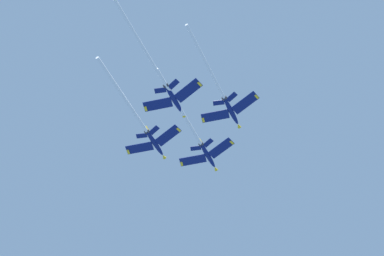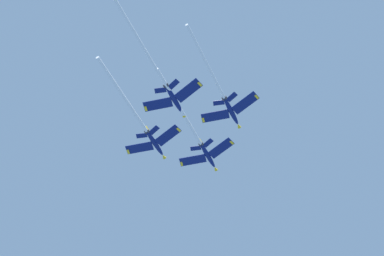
% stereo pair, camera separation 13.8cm
% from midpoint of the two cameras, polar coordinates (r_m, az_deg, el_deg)
% --- Properties ---
extents(jet_lead, '(35.89, 31.48, 13.45)m').
position_cam_midpoint_polar(jet_lead, '(179.05, 0.50, -0.89)').
color(jet_lead, navy).
extents(jet_left_wing, '(34.65, 30.53, 13.90)m').
position_cam_midpoint_polar(jet_left_wing, '(175.38, -5.32, 0.47)').
color(jet_left_wing, navy).
extents(jet_right_wing, '(32.61, 28.91, 12.54)m').
position_cam_midpoint_polar(jet_right_wing, '(171.45, 3.33, 3.40)').
color(jet_right_wing, navy).
extents(jet_slot, '(34.98, 30.53, 12.69)m').
position_cam_midpoint_polar(jet_slot, '(165.52, -3.06, 5.01)').
color(jet_slot, navy).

